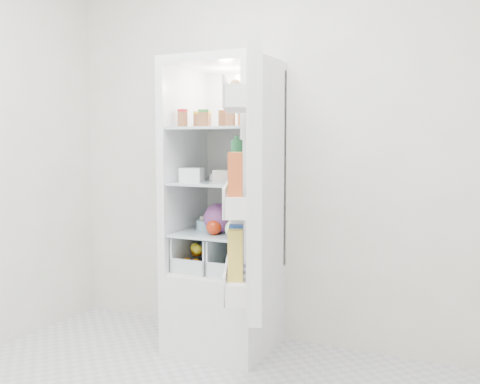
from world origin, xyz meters
The scene contains 21 objects.
room_walls centered at (0.00, 0.00, 1.59)m, with size 3.02×3.02×2.61m.
refrigerator centered at (-0.20, 1.25, 0.67)m, with size 0.60×0.60×1.80m.
shelf_low centered at (-0.20, 1.19, 0.74)m, with size 0.49×0.53×0.01m, color silver.
shelf_mid centered at (-0.20, 1.19, 1.05)m, with size 0.49×0.53×0.01m, color silver.
shelf_top centered at (-0.20, 1.19, 1.38)m, with size 0.49×0.53×0.01m, color silver.
crisper_left centered at (-0.32, 1.19, 0.61)m, with size 0.23×0.46×0.22m, color silver, non-canonical shape.
crisper_right centered at (-0.08, 1.19, 0.61)m, with size 0.23×0.46×0.22m, color silver, non-canonical shape.
condiment_jars centered at (-0.21, 1.13, 1.43)m, with size 0.46×0.34×0.08m.
squeeze_bottle centered at (0.01, 1.24, 1.47)m, with size 0.05×0.05×0.17m, color white.
tub_white centered at (-0.37, 1.10, 1.10)m, with size 0.13×0.13×0.08m, color white.
tub_cream centered at (-0.18, 1.18, 1.09)m, with size 0.12×0.12×0.07m, color beige.
tin_red centered at (-0.01, 1.02, 1.09)m, with size 0.10×0.10×0.06m, color #D2461F.
foil_tray centered at (-0.25, 1.31, 1.08)m, with size 0.16×0.12×0.04m, color #B9BABE.
tub_green centered at (-0.14, 1.21, 1.09)m, with size 0.09×0.13×0.07m, color #3A7E39.
red_cabbage centered at (-0.19, 1.11, 0.84)m, with size 0.18×0.18×0.18m, color #471B50.
bell_pepper centered at (-0.18, 1.04, 0.79)m, with size 0.09×0.09×0.09m, color #B5270B.
mushroom_bowl centered at (-0.30, 1.18, 0.78)m, with size 0.14×0.14×0.06m, color #87B7CA.
salad_bag centered at (-0.02, 0.98, 0.80)m, with size 0.11×0.11×0.11m, color beige.
citrus_pile centered at (-0.33, 1.15, 0.59)m, with size 0.20×0.31×0.16m.
veg_pile centered at (-0.07, 1.18, 0.56)m, with size 0.16×0.30×0.10m.
fridge_door centered at (0.22, 0.64, 1.09)m, with size 0.38×0.57×1.30m.
Camera 1 is at (1.29, -1.74, 1.29)m, focal length 40.00 mm.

